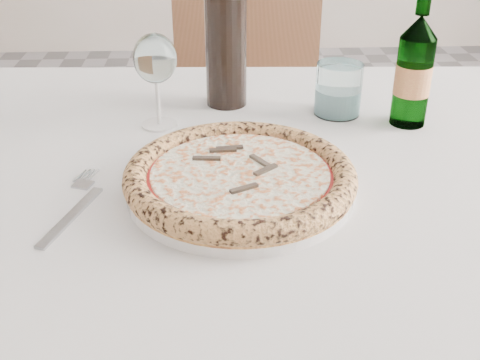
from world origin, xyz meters
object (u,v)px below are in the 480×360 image
Objects in this scene: chair_far at (247,103)px; pizza at (240,176)px; wine_glass at (155,61)px; tumbler at (338,93)px; dining_table at (237,206)px; wine_bottle at (226,35)px; plate at (240,187)px; beer_bottle at (414,71)px.

chair_far is 2.89× the size of pizza.
tumbler is at bearing 7.27° from wine_glass.
wine_glass is at bearing 132.84° from dining_table.
dining_table is 17.02× the size of tumbler.
pizza is at bearing -88.42° from wine_bottle.
wine_bottle is at bearing 91.58° from plate.
wine_bottle reaches higher than tumbler.
plate is at bearing -94.03° from chair_far.
wine_bottle is (-0.01, 0.34, 0.12)m from plate.
chair_far is (0.06, 0.80, -0.14)m from dining_table.
beer_bottle is at bearing 23.11° from dining_table.
chair_far is 10.04× the size of tumbler.
beer_bottle is (0.24, -0.67, 0.32)m from chair_far.
pizza is 0.39m from beer_bottle.
wine_glass is at bearing -140.43° from wine_bottle.
chair_far is at bearing 85.97° from pizza.
wine_bottle is (-0.01, 0.34, 0.10)m from pizza.
chair_far reaches higher than wine_glass.
wine_glass is at bearing 178.75° from beer_bottle.
pizza is (-0.00, -0.00, 0.02)m from plate.
plate is 0.29m from wine_glass.
chair_far is 0.67m from wine_bottle.
wine_glass is (-0.19, -0.66, 0.34)m from chair_far.
beer_bottle is (0.30, 0.23, 0.09)m from plate.
pizza is at bearing -94.03° from chair_far.
dining_table is at bearing -136.47° from tumbler.
plate is 0.97× the size of pizza.
wine_glass is at bearing 118.32° from plate.
wine_glass is 1.75× the size of tumbler.
dining_table is 0.15m from pizza.
wine_glass reaches higher than pizza.
beer_bottle is (0.11, -0.05, 0.05)m from tumbler.
beer_bottle is 0.77× the size of wine_bottle.
pizza is at bearing -124.05° from tumbler.
tumbler is at bearing 43.53° from dining_table.
chair_far is 5.75× the size of wine_glass.
dining_table is 4.90× the size of pizza.
wine_bottle reaches higher than chair_far.
beer_bottle reaches higher than tumbler.
dining_table is at bearing -156.89° from beer_bottle.
plate is (0.00, -0.10, 0.09)m from dining_table.
wine_bottle is at bearing 91.58° from pizza.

